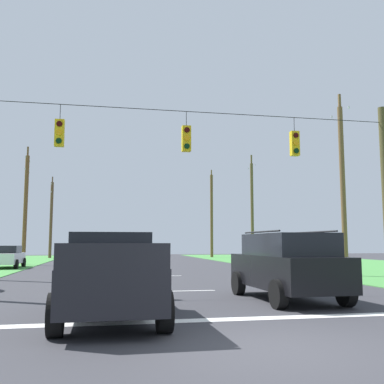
# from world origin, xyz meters

# --- Properties ---
(ground_plane) EXTENTS (120.00, 120.00, 0.00)m
(ground_plane) POSITION_xyz_m (0.00, 0.00, 0.00)
(ground_plane) COLOR #333338
(stop_bar_stripe) EXTENTS (14.61, 0.45, 0.01)m
(stop_bar_stripe) POSITION_xyz_m (0.00, 2.74, 0.00)
(stop_bar_stripe) COLOR white
(stop_bar_stripe) RESTS_ON ground
(lane_dash_0) EXTENTS (2.50, 0.15, 0.01)m
(lane_dash_0) POSITION_xyz_m (0.00, 8.74, 0.00)
(lane_dash_0) COLOR white
(lane_dash_0) RESTS_ON ground
(lane_dash_1) EXTENTS (2.50, 0.15, 0.01)m
(lane_dash_1) POSITION_xyz_m (0.00, 16.07, 0.00)
(lane_dash_1) COLOR white
(lane_dash_1) RESTS_ON ground
(lane_dash_2) EXTENTS (2.50, 0.15, 0.01)m
(lane_dash_2) POSITION_xyz_m (0.00, 23.83, 0.00)
(lane_dash_2) COLOR white
(lane_dash_2) RESTS_ON ground
(overhead_signal_span) EXTENTS (16.77, 0.31, 7.15)m
(overhead_signal_span) POSITION_xyz_m (-0.03, 8.54, 3.89)
(overhead_signal_span) COLOR #4D4727
(overhead_signal_span) RESTS_ON ground
(pickup_truck) EXTENTS (2.32, 5.42, 1.95)m
(pickup_truck) POSITION_xyz_m (-2.54, 3.43, 0.97)
(pickup_truck) COLOR black
(pickup_truck) RESTS_ON ground
(suv_black) EXTENTS (2.33, 4.86, 2.05)m
(suv_black) POSITION_xyz_m (2.71, 5.60, 1.06)
(suv_black) COLOR black
(suv_black) RESTS_ON ground
(distant_car_crossing_white) EXTENTS (2.05, 4.32, 1.52)m
(distant_car_crossing_white) POSITION_xyz_m (-9.26, 24.96, 0.79)
(distant_car_crossing_white) COLOR silver
(distant_car_crossing_white) RESTS_ON ground
(utility_pole_mid_right) EXTENTS (0.27, 1.85, 9.64)m
(utility_pole_mid_right) POSITION_xyz_m (9.49, 14.02, 4.67)
(utility_pole_mid_right) COLOR brown
(utility_pole_mid_right) RESTS_ON ground
(utility_pole_far_right) EXTENTS (0.26, 1.95, 9.42)m
(utility_pole_far_right) POSITION_xyz_m (9.78, 29.68, 4.54)
(utility_pole_far_right) COLOR brown
(utility_pole_far_right) RESTS_ON ground
(utility_pole_near_left) EXTENTS (0.34, 1.69, 10.49)m
(utility_pole_near_left) POSITION_xyz_m (9.67, 44.42, 5.06)
(utility_pole_near_left) COLOR brown
(utility_pole_near_left) RESTS_ON ground
(utility_pole_distant_right) EXTENTS (0.31, 1.88, 9.26)m
(utility_pole_distant_right) POSITION_xyz_m (-8.88, 29.05, 4.53)
(utility_pole_distant_right) COLOR brown
(utility_pole_distant_right) RESTS_ON ground
(utility_pole_distant_left) EXTENTS (0.33, 1.76, 9.22)m
(utility_pole_distant_left) POSITION_xyz_m (-8.83, 45.01, 4.50)
(utility_pole_distant_left) COLOR brown
(utility_pole_distant_left) RESTS_ON ground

